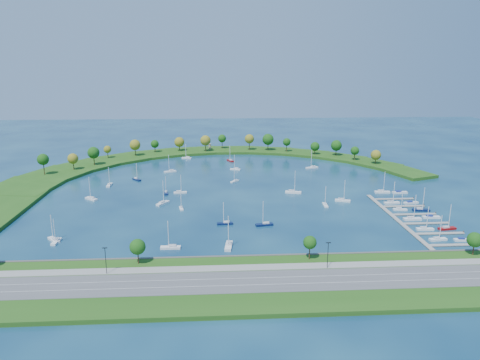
{
  "coord_description": "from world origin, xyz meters",
  "views": [
    {
      "loc": [
        -11.17,
        -265.53,
        75.33
      ],
      "look_at": [
        5.0,
        5.0,
        4.0
      ],
      "focal_mm": 33.86,
      "sensor_mm": 36.0,
      "label": 1
    }
  ],
  "objects": [
    {
      "name": "dock_system",
      "position": [
        85.3,
        -61.0,
        0.35
      ],
      "size": [
        24.28,
        82.0,
        1.6
      ],
      "color": "gray",
      "rests_on": "ground"
    },
    {
      "name": "moored_boat_19",
      "position": [
        48.41,
        -37.21,
        0.87
      ],
      "size": [
        2.37,
        7.38,
        10.73
      ],
      "rotation": [
        0.0,
        0.0,
        1.53
      ],
      "color": "white",
      "rests_on": "ground"
    },
    {
      "name": "moored_boat_4",
      "position": [
        -76.39,
        10.84,
        0.9
      ],
      "size": [
        2.41,
        8.14,
        11.91
      ],
      "rotation": [
        0.0,
        0.0,
        1.55
      ],
      "color": "white",
      "rests_on": "ground"
    },
    {
      "name": "moored_boat_1",
      "position": [
        2.31,
        15.6,
        0.85
      ],
      "size": [
        5.99,
        6.14,
        9.86
      ],
      "rotation": [
        0.0,
        0.0,
        3.95
      ],
      "color": "white",
      "rests_on": "ground"
    },
    {
      "name": "moored_boat_9",
      "position": [
        -6.18,
        -62.51,
        0.88
      ],
      "size": [
        7.63,
        2.45,
        11.09
      ],
      "rotation": [
        0.0,
        0.0,
        3.19
      ],
      "color": "#0A1840",
      "rests_on": "ground"
    },
    {
      "name": "moored_boat_14",
      "position": [
        -41.64,
        44.41,
        0.92
      ],
      "size": [
        8.74,
        5.55,
        12.48
      ],
      "rotation": [
        0.0,
        0.0,
        3.55
      ],
      "color": "white",
      "rests_on": "ground"
    },
    {
      "name": "moored_boat_6",
      "position": [
        -39.35,
        -8.89,
        0.87
      ],
      "size": [
        3.02,
        7.51,
        10.73
      ],
      "rotation": [
        0.0,
        0.0,
        4.85
      ],
      "color": "#0A1840",
      "rests_on": "ground"
    },
    {
      "name": "moored_boat_11",
      "position": [
        59.92,
        -29.87,
        0.91
      ],
      "size": [
        8.67,
        4.87,
        12.29
      ],
      "rotation": [
        0.0,
        0.0,
        -0.32
      ],
      "color": "white",
      "rests_on": "ground"
    },
    {
      "name": "moored_boat_0",
      "position": [
        -5.41,
        -89.89,
        0.97
      ],
      "size": [
        3.82,
        9.8,
        14.04
      ],
      "rotation": [
        0.0,
        0.0,
        4.59
      ],
      "color": "white",
      "rests_on": "ground"
    },
    {
      "name": "docked_boat_4",
      "position": [
        85.51,
        -61.84,
        0.93
      ],
      "size": [
        8.76,
        2.56,
        12.83
      ],
      "rotation": [
        0.0,
        0.0,
        0.01
      ],
      "color": "white",
      "rests_on": "ground"
    },
    {
      "name": "breakwater",
      "position": [
        -46.33,
        48.72,
        0.99
      ],
      "size": [
        286.74,
        247.64,
        2.0
      ],
      "color": "#225015",
      "rests_on": "ground"
    },
    {
      "name": "docked_boat_8",
      "position": [
        85.51,
        -35.73,
        0.92
      ],
      "size": [
        8.66,
        3.2,
        12.45
      ],
      "rotation": [
        0.0,
        0.0,
        0.1
      ],
      "color": "white",
      "rests_on": "ground"
    },
    {
      "name": "moored_boat_15",
      "position": [
        60.09,
        50.07,
        0.96
      ],
      "size": [
        9.61,
        5.75,
        13.66
      ],
      "rotation": [
        0.0,
        0.0,
        3.51
      ],
      "color": "white",
      "rests_on": "ground"
    },
    {
      "name": "south_shoreline",
      "position": [
        0.03,
        -122.88,
        1.0
      ],
      "size": [
        420.0,
        43.1,
        11.6
      ],
      "color": "#225015",
      "rests_on": "ground"
    },
    {
      "name": "docked_boat_5",
      "position": [
        95.97,
        -59.78,
        0.64
      ],
      "size": [
        8.74,
        2.99,
        1.75
      ],
      "rotation": [
        0.0,
        0.0,
        -0.07
      ],
      "color": "white",
      "rests_on": "ground"
    },
    {
      "name": "moored_boat_10",
      "position": [
        -61.6,
        23.66,
        0.89
      ],
      "size": [
        6.64,
        7.36,
        11.41
      ],
      "rotation": [
        0.0,
        0.0,
        5.41
      ],
      "color": "#0A1840",
      "rests_on": "ground"
    },
    {
      "name": "moored_boat_13",
      "position": [
        4.33,
        48.75,
        0.88
      ],
      "size": [
        7.78,
        4.37,
        11.03
      ],
      "rotation": [
        0.0,
        0.0,
        2.82
      ],
      "color": "white",
      "rests_on": "ground"
    },
    {
      "name": "docked_boat_10",
      "position": [
        87.91,
        -14.8,
        0.94
      ],
      "size": [
        9.06,
        3.15,
        13.08
      ],
      "rotation": [
        0.0,
        0.0,
        -0.08
      ],
      "color": "white",
      "rests_on": "ground"
    },
    {
      "name": "moored_boat_12",
      "position": [
        -79.96,
        -18.52,
        0.93
      ],
      "size": [
        8.2,
        7.57,
        12.84
      ],
      "rotation": [
        0.0,
        0.0,
        2.43
      ],
      "color": "white",
      "rests_on": "ground"
    },
    {
      "name": "docked_boat_1",
      "position": [
        95.99,
        -89.08,
        0.56
      ],
      "size": [
        7.66,
        2.62,
        1.54
      ],
      "rotation": [
        0.0,
        0.0,
        -0.07
      ],
      "color": "white",
      "rests_on": "ground"
    },
    {
      "name": "harbor_tower",
      "position": [
        -14.23,
        118.52,
        4.44
      ],
      "size": [
        2.6,
        2.6,
        4.77
      ],
      "color": "gray",
      "rests_on": "breakwater"
    },
    {
      "name": "moored_boat_16",
      "position": [
        -29.5,
        -90.0,
        0.91
      ],
      "size": [
        8.36,
        2.52,
        12.21
      ],
      "rotation": [
        0.0,
        0.0,
        3.12
      ],
      "color": "white",
      "rests_on": "ground"
    },
    {
      "name": "docked_boat_11",
      "position": [
        97.87,
        -16.34,
        0.66
      ],
      "size": [
        8.88,
        2.75,
        1.8
      ],
      "rotation": [
        0.0,
        0.0,
        0.03
      ],
      "color": "white",
      "rests_on": "ground"
    },
    {
      "name": "docked_boat_9",
      "position": [
        95.98,
        -36.14,
        0.61
      ],
      "size": [
        8.36,
        3.47,
        1.65
      ],
      "rotation": [
        0.0,
        0.0,
        0.15
      ],
      "color": "white",
      "rests_on": "ground"
    },
    {
      "name": "docked_boat_2",
      "position": [
        85.53,
        -75.5,
        0.89
      ],
      "size": [
        7.92,
        2.77,
        11.42
      ],
      "rotation": [
        0.0,
        0.0,
        -0.08
      ],
      "color": "white",
      "rests_on": "ground"
    },
    {
      "name": "moored_boat_5",
      "position": [
        12.4,
        -65.22,
        0.91
      ],
      "size": [
        8.59,
        3.71,
        12.22
      ],
      "rotation": [
        0.0,
        0.0,
        3.31
      ],
      "color": "#0A1840",
      "rests_on": "ground"
    },
    {
      "name": "ground",
      "position": [
        0.0,
        0.0,
        0.0
      ],
      "size": [
        700.0,
        700.0,
        0.0
      ],
      "primitive_type": "plane",
      "color": "#082547",
      "rests_on": "ground"
    },
    {
      "name": "moored_boat_21",
      "position": [
        -80.69,
        -78.74,
        0.9
      ],
      "size": [
        6.99,
        7.53,
        11.82
      ],
      "rotation": [
        0.0,
        0.0,
        2.29
      ],
      "color": "white",
      "rests_on": "ground"
    },
    {
      "name": "moored_boat_8",
      "position": [
        -31.19,
        -8.36,
        0.89
      ],
      "size": [
        7.88,
        3.12,
        11.26
      ],
      "rotation": [
        0.0,
        0.0,
        0.13
      ],
      "color": "white",
      "rests_on": "ground"
    },
    {
      "name": "docked_boat_0",
      "position": [
        85.53,
        -87.93,
        0.89
      ],
      "size": [
        7.96,
        3.02,
        11.41
      ],
      "rotation": [
        0.0,
        0.0,
        0.11
      ],
      "color": "white",
      "rests_on": "ground"
    },
    {
      "name": "moored_boat_20",
      "position": [
        -28.57,
        -38.1,
        0.84
      ],
      "size": [
        2.74,
        6.46,
        9.2
      ],
      "rotation": [
        0.0,
        0.0,
        4.88
      ],
      "color": "white",
      "rests_on": "ground"
    },
    {
      "name": "breakwater_trees",
      "position": [
        -8.81,
        89.16,
        10.39
      ],
      "size": [
        239.62,
        94.19,
        14.18
      ],
      "color": "#382314",
      "rests_on": "breakwater"
    },
    {
      "name": "moored_boat_17",
      "position": [
        1.85,
        77.63,
        0.91
      ],
      "size": [
        5.52,
        8.55,
        12.23
      ],
      "rotation": [
        0.0,
        0.0,
        1.99
      ],
      "color": "maroon",
      "rests_on": "ground"
    },
    {
      "name": "moored_boat_2",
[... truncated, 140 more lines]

